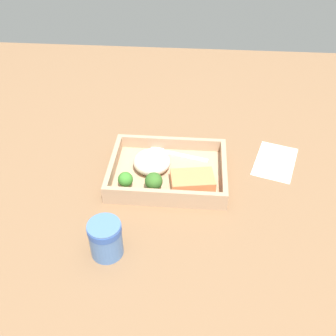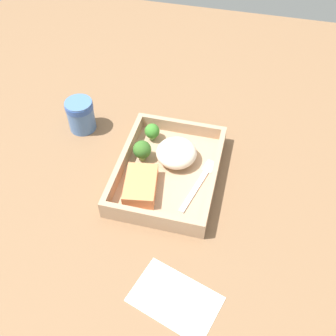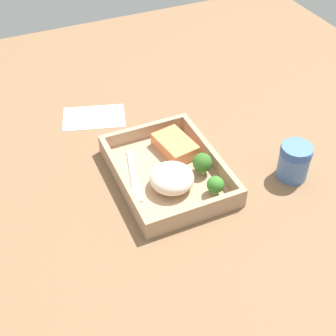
# 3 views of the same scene
# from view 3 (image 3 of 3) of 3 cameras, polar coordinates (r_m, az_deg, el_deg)

# --- Properties ---
(ground_plane) EXTENTS (1.60, 1.60, 0.02)m
(ground_plane) POSITION_cam_3_polar(r_m,az_deg,el_deg) (1.02, 0.00, -1.54)
(ground_plane) COLOR brown
(takeout_tray) EXTENTS (0.29, 0.22, 0.01)m
(takeout_tray) POSITION_cam_3_polar(r_m,az_deg,el_deg) (1.01, 0.00, -0.88)
(takeout_tray) COLOR tan
(takeout_tray) RESTS_ON ground_plane
(tray_rim) EXTENTS (0.29, 0.22, 0.03)m
(tray_rim) POSITION_cam_3_polar(r_m,az_deg,el_deg) (0.99, 0.00, 0.07)
(tray_rim) COLOR tan
(tray_rim) RESTS_ON takeout_tray
(salmon_fillet) EXTENTS (0.11, 0.08, 0.03)m
(salmon_fillet) POSITION_cam_3_polar(r_m,az_deg,el_deg) (1.05, 0.85, 2.75)
(salmon_fillet) COLOR #E6824D
(salmon_fillet) RESTS_ON takeout_tray
(mashed_potatoes) EXTENTS (0.09, 0.09, 0.05)m
(mashed_potatoes) POSITION_cam_3_polar(r_m,az_deg,el_deg) (0.96, 0.47, -1.24)
(mashed_potatoes) COLOR beige
(mashed_potatoes) RESTS_ON takeout_tray
(broccoli_floret_1) EXTENTS (0.04, 0.04, 0.05)m
(broccoli_floret_1) POSITION_cam_3_polar(r_m,az_deg,el_deg) (0.99, 4.21, 0.62)
(broccoli_floret_1) COLOR #84AD5E
(broccoli_floret_1) RESTS_ON takeout_tray
(broccoli_floret_2) EXTENTS (0.04, 0.04, 0.04)m
(broccoli_floret_2) POSITION_cam_3_polar(r_m,az_deg,el_deg) (0.95, 5.80, -2.08)
(broccoli_floret_2) COLOR #7A9F5D
(broccoli_floret_2) RESTS_ON takeout_tray
(fork) EXTENTS (0.16, 0.06, 0.00)m
(fork) POSITION_cam_3_polar(r_m,az_deg,el_deg) (0.99, -4.22, -1.30)
(fork) COLOR silver
(fork) RESTS_ON takeout_tray
(paper_cup) EXTENTS (0.07, 0.07, 0.08)m
(paper_cup) POSITION_cam_3_polar(r_m,az_deg,el_deg) (1.02, 15.16, 0.97)
(paper_cup) COLOR #4A72AE
(paper_cup) RESTS_ON ground_plane
(receipt_slip) EXTENTS (0.14, 0.17, 0.00)m
(receipt_slip) POSITION_cam_3_polar(r_m,az_deg,el_deg) (1.19, -9.02, 6.16)
(receipt_slip) COLOR white
(receipt_slip) RESTS_ON ground_plane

